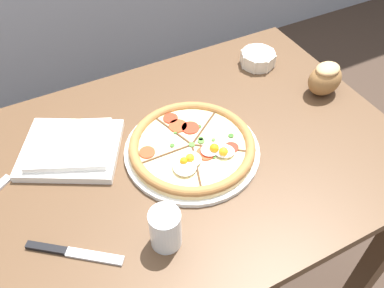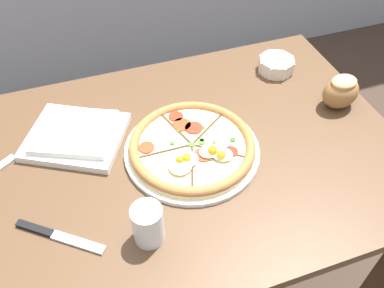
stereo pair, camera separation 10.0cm
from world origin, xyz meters
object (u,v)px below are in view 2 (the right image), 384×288
Objects in this scene: bread_piece_near at (341,91)px; knife_main at (59,236)px; dining_table at (164,186)px; water_glass at (148,226)px; napkin_folded at (75,135)px; ramekin_bowl at (276,65)px; pizza at (192,147)px.

knife_main is at bearing -167.58° from bread_piece_near.
dining_table is at bearing -176.72° from bread_piece_near.
napkin_folded is at bearing 107.23° from water_glass.
water_glass reaches higher than ramekin_bowl.
pizza is 1.94× the size of knife_main.
ramekin_bowl is 0.68m from water_glass.
water_glass is at bearing -139.87° from ramekin_bowl.
bread_piece_near is 0.66m from water_glass.
ramekin_bowl is 0.22m from bread_piece_near.
napkin_folded reaches higher than knife_main.
ramekin_bowl is (0.36, 0.24, 0.00)m from pizza.
pizza reaches higher than dining_table.
dining_table is 0.51m from ramekin_bowl.
napkin_folded is 1.74× the size of knife_main.
ramekin_bowl is at bearing 8.92° from napkin_folded.
ramekin_bowl is (0.43, 0.23, 0.14)m from dining_table.
knife_main is (-0.27, -0.14, 0.12)m from dining_table.
knife_main is at bearing 161.20° from water_glass.
ramekin_bowl is at bearing 40.13° from water_glass.
water_glass reaches higher than knife_main.
pizza is 0.30m from napkin_folded.
napkin_folded is 0.29m from knife_main.
pizza is at bearing -27.76° from napkin_folded.
knife_main is at bearing -151.67° from dining_table.
pizza is 0.37m from knife_main.
napkin_folded reaches higher than dining_table.
dining_table is 3.63× the size of pizza.
bread_piece_near is at bearing 21.17° from water_glass.
dining_table is at bearing -151.88° from ramekin_bowl.
napkin_folded is (-0.19, 0.13, 0.13)m from dining_table.
napkin_folded is (-0.63, -0.10, -0.01)m from ramekin_bowl.
knife_main is (-0.08, -0.28, -0.01)m from napkin_folded.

